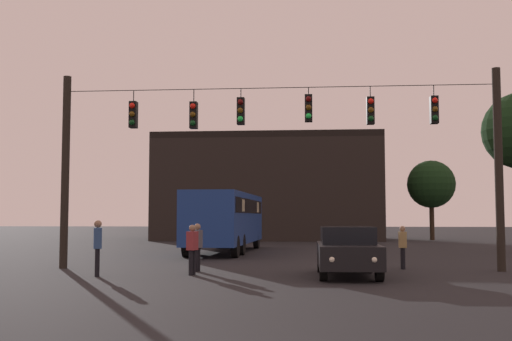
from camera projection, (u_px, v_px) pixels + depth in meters
ground_plane at (286, 254)px, 30.77m from camera, size 168.00×168.00×0.00m
overhead_signal_span at (277, 148)px, 21.76m from camera, size 15.42×0.44×6.92m
city_bus at (226, 216)px, 32.12m from camera, size 2.87×11.07×3.00m
car_near_right at (348, 250)px, 19.14m from camera, size 1.83×4.35×1.52m
pedestrian_crossing_left at (403, 245)px, 21.80m from camera, size 0.24×0.36×1.50m
pedestrian_crossing_center at (98, 244)px, 19.12m from camera, size 0.35×0.42×1.72m
pedestrian_crossing_right at (197, 245)px, 20.81m from camera, size 0.32×0.41×1.60m
pedestrian_near_bus at (192, 247)px, 19.57m from camera, size 0.35×0.42×1.58m
corner_building at (269, 188)px, 50.71m from camera, size 17.58×9.29×8.26m
tree_left_silhouette at (431, 184)px, 48.87m from camera, size 3.73×3.73×6.25m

